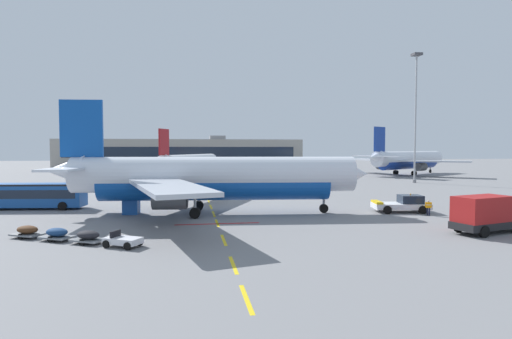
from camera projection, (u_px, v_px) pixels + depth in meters
name	position (u px, v px, depth m)	size (l,w,h in m)	color
ground	(361.00, 197.00, 60.73)	(400.00, 400.00, 0.00)	slate
apron_paint_markings	(210.00, 203.00, 54.30)	(8.00, 93.33, 0.01)	yellow
airliner_foreground	(210.00, 178.00, 45.18)	(34.82, 34.48, 12.20)	silver
pushback_tug	(403.00, 204.00, 46.75)	(6.37, 3.92, 2.08)	silver
airliner_mid_left	(189.00, 163.00, 99.53)	(29.23, 30.71, 11.18)	white
airliner_far_center	(408.00, 160.00, 113.39)	(33.22, 31.17, 12.47)	silver
apron_shuttle_bus	(32.00, 194.00, 49.04)	(12.26, 4.12, 3.00)	#194C99
catering_truck	(488.00, 213.00, 35.17)	(7.39, 4.17, 3.14)	black
fuel_service_truck	(172.00, 183.00, 65.97)	(7.06, 6.07, 3.14)	black
baggage_train	(73.00, 235.00, 31.75)	(10.86, 6.90, 1.14)	silver
ground_crew_worker	(428.00, 207.00, 44.36)	(0.62, 0.36, 1.63)	#191E38
uld_cargo_container	(131.00, 207.00, 45.36)	(1.76, 1.73, 1.60)	#194C9E
apron_light_mast_far	(416.00, 103.00, 86.03)	(1.80, 1.80, 26.54)	slate
terminal_satellite	(183.00, 153.00, 163.07)	(90.58, 21.40, 12.10)	#9E998E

